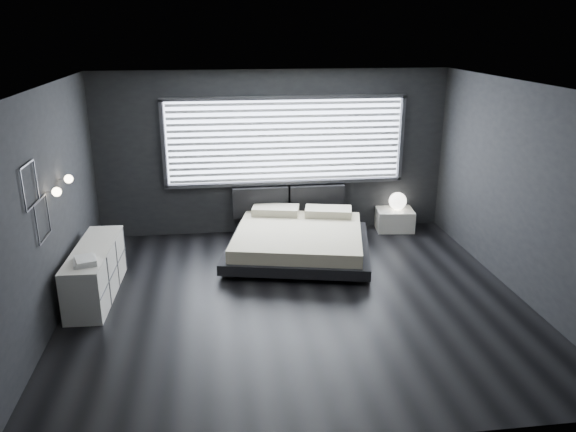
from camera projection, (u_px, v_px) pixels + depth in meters
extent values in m
plane|color=black|center=(296.00, 300.00, 7.48)|extent=(6.00, 6.00, 0.00)
plane|color=silver|center=(297.00, 86.00, 6.58)|extent=(6.00, 6.00, 0.00)
cube|color=black|center=(274.00, 153.00, 9.61)|extent=(6.00, 0.04, 2.80)
cube|color=black|center=(347.00, 301.00, 4.45)|extent=(6.00, 0.04, 2.80)
cube|color=black|center=(47.00, 210.00, 6.66)|extent=(0.04, 5.50, 2.80)
cube|color=black|center=(521.00, 191.00, 7.40)|extent=(0.04, 5.50, 2.80)
cube|color=white|center=(285.00, 141.00, 9.55)|extent=(4.00, 0.02, 1.38)
cube|color=#47474C|center=(163.00, 144.00, 9.27)|extent=(0.06, 0.08, 1.48)
cube|color=#47474C|center=(401.00, 138.00, 9.78)|extent=(0.06, 0.08, 1.48)
cube|color=#47474C|center=(285.00, 98.00, 9.29)|extent=(4.14, 0.08, 0.06)
cube|color=#47474C|center=(285.00, 183.00, 9.76)|extent=(4.14, 0.08, 0.06)
cube|color=white|center=(286.00, 142.00, 9.50)|extent=(3.94, 0.03, 1.32)
cube|color=black|center=(260.00, 202.00, 9.75)|extent=(0.96, 0.16, 0.52)
cube|color=black|center=(317.00, 200.00, 9.87)|extent=(0.96, 0.16, 0.52)
cylinder|color=silver|center=(50.00, 192.00, 6.65)|extent=(0.10, 0.02, 0.02)
sphere|color=#FFE5B7|center=(57.00, 192.00, 6.66)|extent=(0.11, 0.11, 0.11)
cylinder|color=silver|center=(63.00, 179.00, 7.21)|extent=(0.10, 0.02, 0.02)
sphere|color=#FFE5B7|center=(69.00, 179.00, 7.22)|extent=(0.11, 0.11, 0.11)
cube|color=#47474C|center=(27.00, 164.00, 5.93)|extent=(0.01, 0.46, 0.02)
cube|color=#47474C|center=(33.00, 206.00, 6.08)|extent=(0.01, 0.46, 0.02)
cube|color=#47474C|center=(36.00, 180.00, 6.22)|extent=(0.01, 0.02, 0.46)
cube|color=#47474C|center=(23.00, 191.00, 5.79)|extent=(0.01, 0.02, 0.46)
cube|color=#47474C|center=(40.00, 200.00, 6.31)|extent=(0.01, 0.46, 0.02)
cube|color=#47474C|center=(45.00, 238.00, 6.46)|extent=(0.01, 0.46, 0.02)
cube|color=#47474C|center=(48.00, 213.00, 6.60)|extent=(0.01, 0.02, 0.46)
cube|color=#47474C|center=(37.00, 226.00, 6.17)|extent=(0.01, 0.02, 0.46)
cube|color=black|center=(230.00, 273.00, 8.20)|extent=(0.14, 0.14, 0.08)
cube|color=black|center=(360.00, 278.00, 8.04)|extent=(0.14, 0.14, 0.08)
cube|color=black|center=(248.00, 233.00, 9.78)|extent=(0.14, 0.14, 0.08)
cube|color=black|center=(357.00, 237.00, 9.62)|extent=(0.14, 0.14, 0.08)
cube|color=black|center=(298.00, 247.00, 8.87)|extent=(2.58, 2.51, 0.16)
cube|color=beige|center=(298.00, 236.00, 8.81)|extent=(2.32, 2.32, 0.20)
cube|color=#BEB9A1|center=(276.00, 210.00, 9.53)|extent=(0.85, 0.58, 0.13)
cube|color=#BEB9A1|center=(328.00, 212.00, 9.45)|extent=(0.85, 0.58, 0.13)
cube|color=white|center=(394.00, 219.00, 10.03)|extent=(0.70, 0.61, 0.37)
sphere|color=white|center=(398.00, 201.00, 9.94)|extent=(0.31, 0.31, 0.31)
cube|color=white|center=(96.00, 272.00, 7.52)|extent=(0.54, 1.74, 0.69)
cube|color=#47474C|center=(114.00, 271.00, 7.54)|extent=(0.06, 1.70, 0.67)
cube|color=silver|center=(85.00, 261.00, 6.93)|extent=(0.35, 0.41, 0.04)
cube|color=silver|center=(85.00, 259.00, 6.90)|extent=(0.32, 0.37, 0.03)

